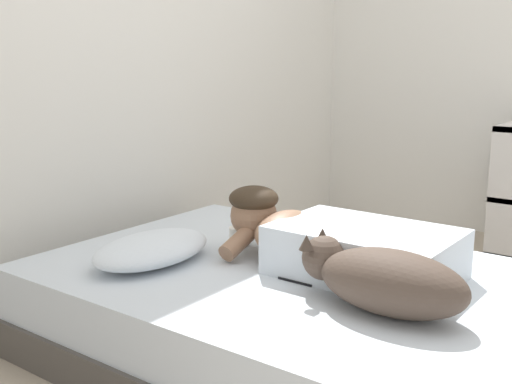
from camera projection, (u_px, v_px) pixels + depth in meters
ground_plane at (446, 364)px, 2.37m from camera, size 11.70×11.70×0.00m
back_wall at (127, 30)px, 3.09m from camera, size 3.85×0.12×2.50m
bed at (307, 320)px, 2.34m from camera, size 1.34×2.06×0.35m
pillow at (152, 249)px, 2.42m from camera, size 0.52×0.32×0.11m
person_lying at (331, 241)px, 2.35m from camera, size 0.43×0.92×0.27m
dog at (383, 279)px, 1.96m from camera, size 0.26×0.57×0.21m
coffee_cup at (240, 236)px, 2.67m from camera, size 0.12×0.09×0.07m
cell_phone at (300, 279)px, 2.24m from camera, size 0.07×0.14×0.01m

